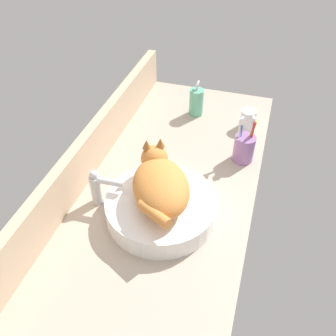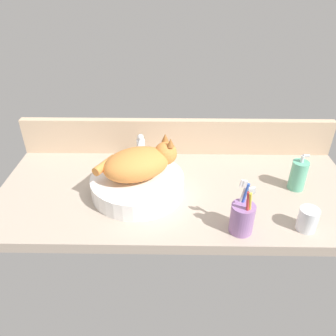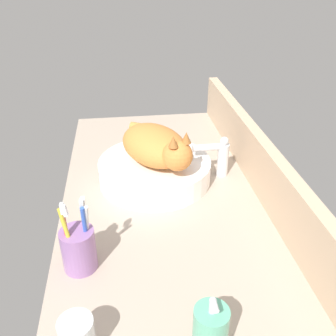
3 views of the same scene
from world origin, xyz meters
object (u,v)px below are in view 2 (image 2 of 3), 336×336
Objects in this scene: cat at (140,163)px; soap_dispenser at (298,175)px; sink_basin at (138,184)px; faucet at (141,149)px; toothbrush_cup at (242,217)px; water_glass at (307,220)px.

cat is 60.71cm from soap_dispenser.
faucet is at bearing 91.26° from sink_basin.
sink_basin is 61.60cm from soap_dispenser.
faucet is 0.90× the size of soap_dispenser.
cat is 41.41cm from toothbrush_cup.
soap_dispenser is (61.91, -17.46, -1.27)cm from faucet.
sink_basin is at bearing -88.74° from faucet.
faucet is at bearing 130.96° from toothbrush_cup.
faucet is at bearing 94.61° from cat.
toothbrush_cup is at bearing -31.86° from cat.
toothbrush_cup reaches higher than water_glass.
cat reaches higher than faucet.
toothbrush_cup is 2.32× the size of water_glass.
soap_dispenser is 1.88× the size of water_glass.
faucet is at bearing 145.02° from water_glass.
cat is at bearing 148.14° from toothbrush_cup.
water_glass is at bearing -99.55° from soap_dispenser.
water_glass reaches higher than sink_basin.
cat is 1.61× the size of toothbrush_cup.
water_glass is (21.74, 1.20, -2.02)cm from toothbrush_cup.
sink_basin is at bearing 161.18° from water_glass.
sink_basin is at bearing 149.83° from toothbrush_cup.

